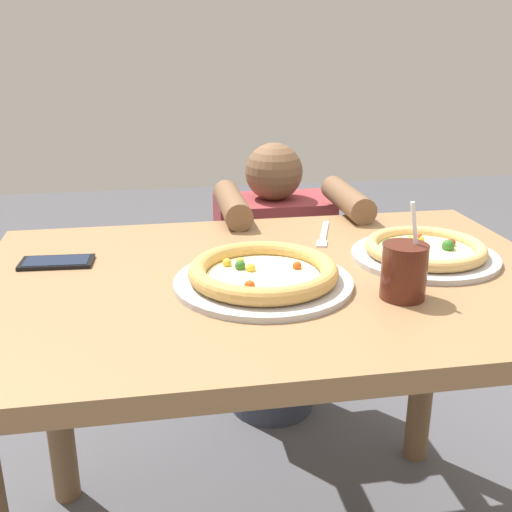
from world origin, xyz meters
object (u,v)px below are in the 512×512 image
object	(u,v)px
drink_cup_colored	(404,271)
fork	(324,235)
diner_seated	(273,294)
pizza_far	(425,251)
pizza_near	(263,275)
cell_phone	(57,262)

from	to	relation	value
drink_cup_colored	fork	distance (m)	0.39
drink_cup_colored	diner_seated	bearing A→B (deg)	95.40
pizza_far	fork	size ratio (longest dim) A/B	1.59
pizza_far	fork	xyz separation A→B (m)	(-0.17, 0.20, -0.02)
pizza_near	pizza_far	distance (m)	0.38
pizza_near	fork	world-z (taller)	pizza_near
pizza_near	pizza_far	bearing A→B (deg)	13.19
drink_cup_colored	diner_seated	size ratio (longest dim) A/B	0.20
pizza_near	cell_phone	world-z (taller)	pizza_near
pizza_far	cell_phone	world-z (taller)	pizza_far
pizza_far	pizza_near	bearing A→B (deg)	-166.81
pizza_near	pizza_far	size ratio (longest dim) A/B	1.10
pizza_far	drink_cup_colored	world-z (taller)	drink_cup_colored
cell_phone	diner_seated	size ratio (longest dim) A/B	0.17
pizza_near	cell_phone	bearing A→B (deg)	155.25
drink_cup_colored	cell_phone	xyz separation A→B (m)	(-0.65, 0.29, -0.05)
cell_phone	diner_seated	bearing A→B (deg)	42.09
pizza_far	cell_phone	xyz separation A→B (m)	(-0.78, 0.10, -0.01)
pizza_near	fork	bearing A→B (deg)	54.58
pizza_far	diner_seated	world-z (taller)	diner_seated
pizza_near	drink_cup_colored	xyz separation A→B (m)	(0.24, -0.10, 0.03)
cell_phone	drink_cup_colored	bearing A→B (deg)	-24.12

